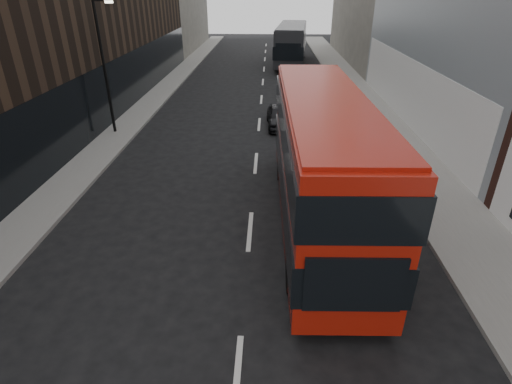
# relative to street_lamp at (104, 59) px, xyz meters

# --- Properties ---
(sidewalk_right) EXTENTS (3.00, 80.00, 0.15)m
(sidewalk_right) POSITION_rel_street_lamp_xyz_m (15.72, 7.00, -4.11)
(sidewalk_right) COLOR slate
(sidewalk_right) RESTS_ON ground
(sidewalk_left) EXTENTS (2.00, 80.00, 0.15)m
(sidewalk_left) POSITION_rel_street_lamp_xyz_m (0.22, 7.00, -4.11)
(sidewalk_left) COLOR slate
(sidewalk_left) RESTS_ON ground
(street_lamp) EXTENTS (1.06, 0.22, 7.00)m
(street_lamp) POSITION_rel_street_lamp_xyz_m (0.00, 0.00, 0.00)
(street_lamp) COLOR black
(street_lamp) RESTS_ON sidewalk_left
(red_bus) EXTENTS (2.93, 11.52, 4.63)m
(red_bus) POSITION_rel_street_lamp_xyz_m (10.61, -9.35, -1.61)
(red_bus) COLOR #951409
(red_bus) RESTS_ON ground
(grey_bus) EXTENTS (4.03, 12.50, 3.97)m
(grey_bus) POSITION_rel_street_lamp_xyz_m (11.06, 23.06, -2.05)
(grey_bus) COLOR black
(grey_bus) RESTS_ON ground
(car_a) EXTENTS (1.68, 3.82, 1.28)m
(car_a) POSITION_rel_street_lamp_xyz_m (9.47, 1.67, -3.54)
(car_a) COLOR black
(car_a) RESTS_ON ground
(car_b) EXTENTS (1.89, 4.68, 1.51)m
(car_b) POSITION_rel_street_lamp_xyz_m (11.01, 6.20, -3.42)
(car_b) COLOR #919399
(car_b) RESTS_ON ground
(car_c) EXTENTS (1.79, 4.27, 1.23)m
(car_c) POSITION_rel_street_lamp_xyz_m (12.52, 11.48, -3.57)
(car_c) COLOR black
(car_c) RESTS_ON ground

